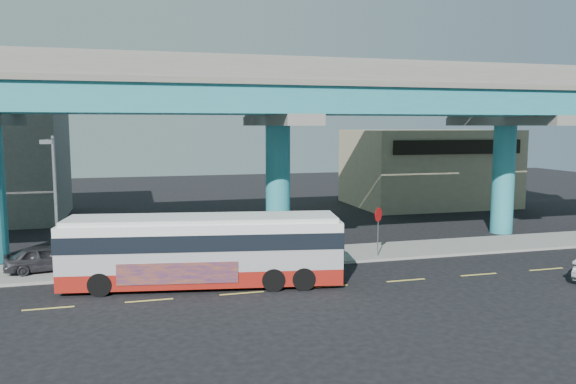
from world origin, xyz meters
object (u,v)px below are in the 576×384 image
object	(u,v)px
stop_sign	(378,221)
parked_car	(46,258)
street_lamp	(53,186)
transit_bus	(204,248)

from	to	relation	value
stop_sign	parked_car	bearing A→B (deg)	159.47
parked_car	street_lamp	xyz separation A→B (m)	(0.78, -2.07, 3.81)
parked_car	stop_sign	bearing A→B (deg)	-103.77
street_lamp	stop_sign	world-z (taller)	street_lamp
transit_bus	stop_sign	size ratio (longest dim) A/B	4.72
parked_car	stop_sign	size ratio (longest dim) A/B	1.49
street_lamp	stop_sign	bearing A→B (deg)	2.45
transit_bus	parked_car	distance (m)	8.56
transit_bus	stop_sign	xyz separation A→B (m)	(10.01, 2.83, 0.36)
transit_bus	parked_car	xyz separation A→B (m)	(-7.40, 4.19, -0.98)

